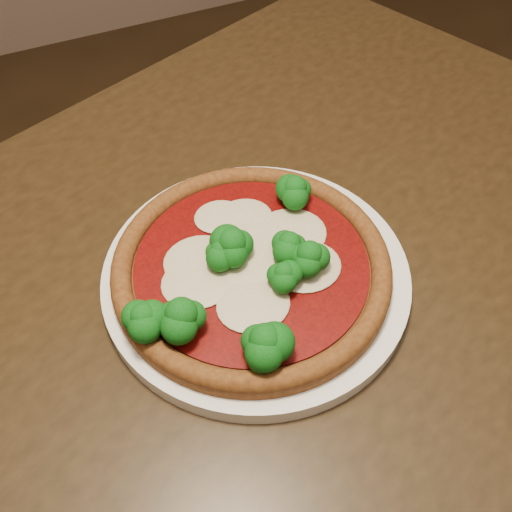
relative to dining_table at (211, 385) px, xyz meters
name	(u,v)px	position (x,y,z in m)	size (l,w,h in m)	color
floor	(342,492)	(0.24, -0.02, -0.66)	(4.00, 4.00, 0.00)	black
dining_table	(211,385)	(0.00, 0.00, 0.00)	(1.51, 1.23, 0.75)	black
plate	(256,275)	(0.08, 0.05, 0.10)	(0.31, 0.31, 0.02)	white
pizza	(250,267)	(0.07, 0.04, 0.13)	(0.28, 0.28, 0.06)	brown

